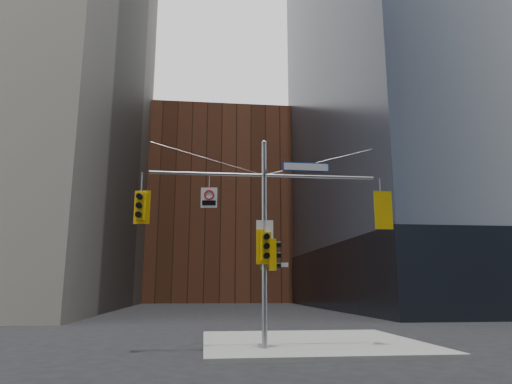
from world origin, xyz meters
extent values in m
plane|color=black|center=(0.00, 0.00, 0.00)|extent=(160.00, 160.00, 0.00)
cube|color=gray|center=(2.00, 4.00, 0.07)|extent=(8.00, 8.00, 0.15)
cube|color=black|center=(28.00, 32.00, 3.00)|extent=(36.40, 36.40, 6.00)
cube|color=brown|center=(0.00, 58.00, 14.00)|extent=(26.00, 20.00, 28.00)
cylinder|color=gray|center=(0.00, 2.00, 3.60)|extent=(0.18, 0.18, 7.20)
sphere|color=gray|center=(0.00, 2.00, 7.20)|extent=(0.20, 0.20, 0.20)
cylinder|color=gray|center=(-2.00, 2.00, 6.00)|extent=(4.00, 0.11, 0.11)
cylinder|color=gray|center=(2.00, 2.00, 6.00)|extent=(4.00, 0.11, 0.11)
cylinder|color=gray|center=(0.00, 1.65, 6.00)|extent=(0.10, 0.70, 0.10)
cylinder|color=gray|center=(-2.00, 2.00, 6.55)|extent=(4.00, 0.02, 1.12)
cylinder|color=gray|center=(2.00, 2.00, 6.55)|extent=(4.00, 0.02, 1.12)
cube|color=gold|center=(-4.23, 2.00, 4.80)|extent=(0.34, 0.26, 0.93)
cube|color=gold|center=(-4.20, 2.16, 4.80)|extent=(0.55, 0.14, 1.15)
cylinder|color=black|center=(-4.26, 1.83, 5.11)|extent=(0.22, 0.18, 0.20)
cylinder|color=black|center=(-4.25, 1.90, 5.11)|extent=(0.17, 0.05, 0.17)
cylinder|color=black|center=(-4.26, 1.83, 4.80)|extent=(0.22, 0.18, 0.20)
cylinder|color=black|center=(-4.25, 1.90, 4.80)|extent=(0.17, 0.05, 0.17)
cylinder|color=black|center=(-4.26, 1.83, 4.49)|extent=(0.22, 0.18, 0.20)
cylinder|color=black|center=(-4.25, 1.90, 4.49)|extent=(0.17, 0.05, 0.17)
cube|color=gold|center=(4.25, 2.00, 4.80)|extent=(0.36, 0.25, 1.10)
cube|color=gold|center=(4.25, 1.81, 4.80)|extent=(0.65, 0.04, 1.37)
cylinder|color=black|center=(4.25, 2.21, 5.17)|extent=(0.23, 0.17, 0.23)
cylinder|color=black|center=(4.25, 2.13, 5.17)|extent=(0.20, 0.02, 0.20)
cylinder|color=black|center=(4.25, 2.21, 4.80)|extent=(0.23, 0.17, 0.23)
cylinder|color=black|center=(4.25, 2.13, 4.80)|extent=(0.20, 0.02, 0.20)
cylinder|color=black|center=(4.25, 2.21, 4.43)|extent=(0.23, 0.17, 0.23)
cylinder|color=black|center=(4.25, 2.13, 4.43)|extent=(0.20, 0.02, 0.20)
cube|color=gold|center=(0.28, 2.00, 3.21)|extent=(0.27, 0.36, 1.07)
cylinder|color=black|center=(0.48, 1.99, 3.56)|extent=(0.18, 0.23, 0.22)
cylinder|color=black|center=(0.40, 1.99, 3.56)|extent=(0.03, 0.19, 0.19)
cylinder|color=black|center=(0.48, 1.99, 3.21)|extent=(0.18, 0.23, 0.22)
cylinder|color=black|center=(0.40, 1.99, 3.21)|extent=(0.03, 0.19, 0.19)
cylinder|color=black|center=(0.48, 1.99, 2.85)|extent=(0.18, 0.23, 0.22)
cylinder|color=#0CE559|center=(0.40, 1.99, 2.85)|extent=(0.03, 0.19, 0.19)
cube|color=gold|center=(0.00, 1.72, 3.46)|extent=(0.33, 0.25, 0.95)
cube|color=gold|center=(-0.02, 1.88, 3.46)|extent=(0.56, 0.09, 1.18)
cylinder|color=black|center=(0.02, 1.54, 3.78)|extent=(0.21, 0.16, 0.20)
cylinder|color=black|center=(0.01, 1.61, 3.78)|extent=(0.17, 0.03, 0.17)
cylinder|color=black|center=(0.02, 1.54, 3.46)|extent=(0.21, 0.16, 0.20)
cylinder|color=black|center=(0.01, 1.61, 3.46)|extent=(0.17, 0.03, 0.17)
cylinder|color=black|center=(0.02, 1.54, 3.14)|extent=(0.21, 0.16, 0.20)
cylinder|color=black|center=(0.01, 1.61, 3.14)|extent=(0.17, 0.03, 0.17)
cube|color=navy|center=(1.52, 2.00, 6.35)|extent=(1.73, 0.07, 0.34)
cube|color=silver|center=(1.52, 1.98, 6.35)|extent=(1.62, 0.04, 0.26)
cube|color=silver|center=(-1.93, 1.98, 5.15)|extent=(0.56, 0.09, 0.71)
torus|color=#B20A0A|center=(-1.93, 1.96, 5.24)|extent=(0.35, 0.08, 0.35)
cube|color=black|center=(-1.93, 1.96, 4.96)|extent=(0.47, 0.06, 0.17)
cube|color=silver|center=(0.00, 1.88, 4.00)|extent=(0.58, 0.05, 0.76)
cube|color=#D88C00|center=(0.00, 1.86, 3.78)|extent=(0.42, 0.03, 0.34)
cube|color=silver|center=(0.45, 2.00, 2.87)|extent=(0.74, 0.05, 0.15)
cube|color=#145926|center=(0.00, 2.45, 2.79)|extent=(0.08, 0.70, 0.14)
camera|label=1|loc=(-2.03, -13.56, 2.13)|focal=32.00mm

